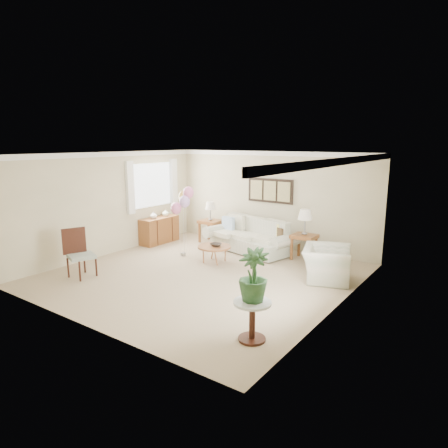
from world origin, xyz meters
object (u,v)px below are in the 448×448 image
object	(u,v)px
coffee_table	(214,247)
balloon_cluster	(183,200)
accent_chair	(79,252)
sofa	(251,239)
armchair	(326,264)

from	to	relation	value
coffee_table	balloon_cluster	bearing A→B (deg)	-179.91
coffee_table	accent_chair	xyz separation A→B (m)	(-1.75, -2.49, 0.17)
sofa	balloon_cluster	size ratio (longest dim) A/B	1.45
coffee_table	balloon_cluster	world-z (taller)	balloon_cluster
coffee_table	balloon_cluster	size ratio (longest dim) A/B	0.45
accent_chair	balloon_cluster	bearing A→B (deg)	72.18
armchair	balloon_cluster	xyz separation A→B (m)	(-3.61, -0.37, 1.08)
armchair	accent_chair	world-z (taller)	accent_chair
coffee_table	balloon_cluster	distance (m)	1.42
sofa	armchair	distance (m)	2.61
sofa	accent_chair	distance (m)	4.30
accent_chair	balloon_cluster	size ratio (longest dim) A/B	0.59
sofa	coffee_table	world-z (taller)	sofa
coffee_table	accent_chair	size ratio (longest dim) A/B	0.76
sofa	coffee_table	bearing A→B (deg)	-99.33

